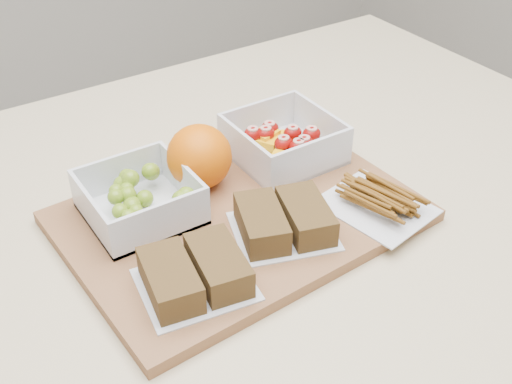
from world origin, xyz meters
TOP-DOWN VIEW (x-y plane):
  - cutting_board at (-0.02, -0.01)m, footprint 0.43×0.32m
  - grape_container at (-0.12, 0.06)m, footprint 0.13×0.13m
  - fruit_container at (0.10, 0.07)m, footprint 0.13×0.13m
  - orange at (-0.03, 0.07)m, footprint 0.08×0.08m
  - sandwich_bag_left at (-0.13, -0.09)m, footprint 0.13×0.12m
  - sandwich_bag_center at (0.00, -0.07)m, footprint 0.14×0.14m
  - pretzel_bag at (0.13, -0.09)m, footprint 0.13×0.15m

SIDE VIEW (x-z plane):
  - cutting_board at x=-0.02m, z-range 0.90..0.92m
  - pretzel_bag at x=0.13m, z-range 0.92..0.94m
  - sandwich_bag_center at x=0.00m, z-range 0.92..0.95m
  - sandwich_bag_left at x=-0.13m, z-range 0.92..0.95m
  - fruit_container at x=0.10m, z-range 0.91..0.97m
  - grape_container at x=-0.12m, z-range 0.91..0.97m
  - orange at x=-0.03m, z-range 0.92..1.00m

